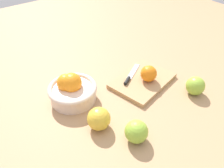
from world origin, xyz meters
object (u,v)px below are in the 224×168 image
at_px(apple_front_left, 136,132).
at_px(knife, 130,77).
at_px(bowl, 72,90).
at_px(apple_front_right, 195,86).
at_px(apple_front_left_2, 99,119).
at_px(orange_on_board, 149,74).
at_px(cutting_board, 143,81).

bearing_deg(apple_front_left, knife, 53.32).
relative_size(bowl, knife, 1.25).
height_order(bowl, apple_front_right, bowl).
xyz_separation_m(apple_front_right, apple_front_left_2, (-0.39, 0.08, 0.00)).
bearing_deg(orange_on_board, apple_front_right, -55.28).
height_order(cutting_board, orange_on_board, orange_on_board).
bearing_deg(apple_front_right, bowl, 146.99).
xyz_separation_m(cutting_board, orange_on_board, (0.01, -0.02, 0.04)).
relative_size(knife, apple_front_left, 1.96).
distance_m(apple_front_right, apple_front_left_2, 0.40).
bearing_deg(bowl, apple_front_left, -77.41).
bearing_deg(cutting_board, orange_on_board, -60.52).
height_order(bowl, apple_front_left, bowl).
xyz_separation_m(apple_front_right, apple_front_left, (-0.32, -0.03, 0.00)).
bearing_deg(bowl, orange_on_board, -20.27).
xyz_separation_m(bowl, cutting_board, (0.27, -0.08, -0.03)).
distance_m(bowl, apple_front_right, 0.46).
bearing_deg(apple_front_left_2, apple_front_right, -11.59).
relative_size(bowl, apple_front_left_2, 2.34).
height_order(orange_on_board, apple_front_right, orange_on_board).
bearing_deg(apple_front_left_2, knife, 28.02).
distance_m(orange_on_board, knife, 0.08).
bearing_deg(apple_front_left_2, orange_on_board, 13.14).
height_order(apple_front_right, apple_front_left_2, apple_front_left_2).
distance_m(bowl, orange_on_board, 0.31).
distance_m(bowl, knife, 0.25).
distance_m(apple_front_right, apple_front_left, 0.33).
relative_size(orange_on_board, apple_front_left_2, 0.85).
xyz_separation_m(knife, apple_front_left, (-0.18, -0.24, 0.01)).
distance_m(knife, apple_front_right, 0.25).
relative_size(orange_on_board, knife, 0.46).
distance_m(apple_front_left, apple_front_left_2, 0.13).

